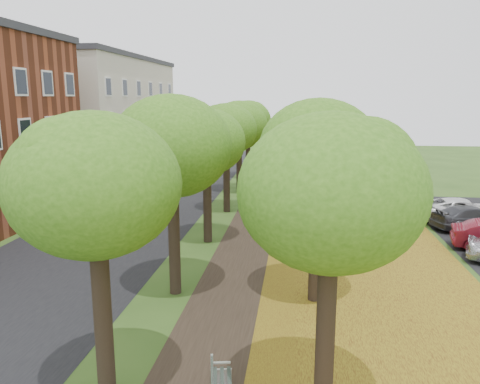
% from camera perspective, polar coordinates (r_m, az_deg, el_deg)
% --- Properties ---
extents(street_asphalt, '(8.00, 70.00, 0.01)m').
position_cam_1_polar(street_asphalt, '(26.67, -13.96, -3.50)').
color(street_asphalt, black).
rests_on(street_asphalt, ground).
extents(footpath, '(3.20, 70.00, 0.01)m').
position_cam_1_polar(footpath, '(25.02, 2.35, -4.15)').
color(footpath, black).
rests_on(footpath, ground).
extents(leaf_verge, '(7.50, 70.00, 0.01)m').
position_cam_1_polar(leaf_verge, '(25.13, 13.82, -4.41)').
color(leaf_verge, olive).
rests_on(leaf_verge, ground).
extents(tree_row_west, '(3.73, 33.73, 6.40)m').
position_cam_1_polar(tree_row_west, '(24.45, -2.74, 6.85)').
color(tree_row_west, black).
rests_on(tree_row_west, ground).
extents(tree_row_east, '(3.73, 33.73, 6.40)m').
position_cam_1_polar(tree_row_east, '(24.11, 8.65, 6.67)').
color(tree_row_east, black).
rests_on(tree_row_east, ground).
extents(building_cream, '(10.30, 20.30, 10.40)m').
position_cam_1_polar(building_cream, '(46.11, -17.44, 9.05)').
color(building_cream, beige).
rests_on(building_cream, ground).
extents(car_grey, '(4.56, 2.87, 1.23)m').
position_cam_1_polar(car_grey, '(27.00, 26.47, -2.86)').
color(car_grey, '#38393E').
rests_on(car_grey, ground).
extents(car_white, '(4.76, 2.21, 1.32)m').
position_cam_1_polar(car_white, '(28.27, 25.56, -2.09)').
color(car_white, white).
rests_on(car_white, ground).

